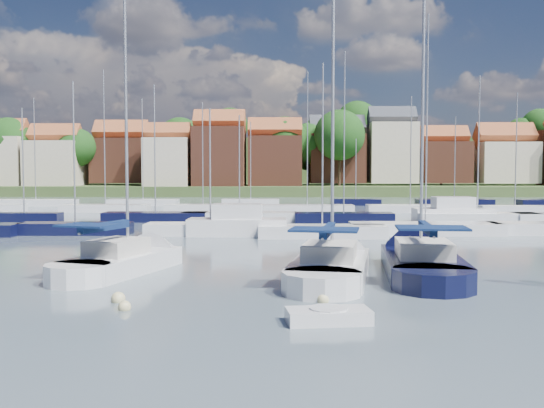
{
  "coord_description": "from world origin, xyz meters",
  "views": [
    {
      "loc": [
        -2.38,
        -22.97,
        4.6
      ],
      "look_at": [
        -2.78,
        14.0,
        2.57
      ],
      "focal_mm": 40.0,
      "sensor_mm": 36.0,
      "label": 1
    }
  ],
  "objects": [
    {
      "name": "far_shore_town",
      "position": [
        2.23,
        132.67,
        4.61
      ],
      "size": [
        212.46,
        90.0,
        22.27
      ],
      "color": "#45582C",
      "rests_on": "ground"
    },
    {
      "name": "sailboat_centre",
      "position": [
        0.12,
        4.34,
        0.35
      ],
      "size": [
        5.02,
        11.85,
        15.62
      ],
      "rotation": [
        0.0,
        0.0,
        1.39
      ],
      "color": "silver",
      "rests_on": "ground"
    },
    {
      "name": "tender",
      "position": [
        -0.87,
        -4.86,
        0.21
      ],
      "size": [
        2.65,
        1.5,
        0.54
      ],
      "rotation": [
        0.0,
        0.0,
        0.13
      ],
      "color": "silver",
      "rests_on": "ground"
    },
    {
      "name": "ground",
      "position": [
        0.0,
        40.0,
        0.0
      ],
      "size": [
        260.0,
        260.0,
        0.0
      ],
      "primitive_type": "plane",
      "color": "#4B5B65",
      "rests_on": "ground"
    },
    {
      "name": "buoy_d",
      "position": [
        -0.82,
        -2.02,
        0.0
      ],
      "size": [
        0.44,
        0.44,
        0.44
      ],
      "primitive_type": "sphere",
      "color": "beige",
      "rests_on": "ground"
    },
    {
      "name": "buoy_e",
      "position": [
        1.33,
        6.46,
        0.0
      ],
      "size": [
        0.42,
        0.42,
        0.42
      ],
      "primitive_type": "sphere",
      "color": "#D85914",
      "rests_on": "ground"
    },
    {
      "name": "buoy_b",
      "position": [
        -7.48,
        -3.24,
        0.0
      ],
      "size": [
        0.43,
        0.43,
        0.43
      ],
      "primitive_type": "sphere",
      "color": "beige",
      "rests_on": "ground"
    },
    {
      "name": "marina_field",
      "position": [
        1.91,
        35.15,
        0.43
      ],
      "size": [
        79.62,
        41.41,
        15.93
      ],
      "color": "silver",
      "rests_on": "ground"
    },
    {
      "name": "sailboat_navy",
      "position": [
        4.21,
        5.47,
        0.35
      ],
      "size": [
        4.63,
        12.5,
        16.89
      ],
      "rotation": [
        0.0,
        0.0,
        1.45
      ],
      "color": "black",
      "rests_on": "ground"
    },
    {
      "name": "sailboat_left",
      "position": [
        -9.13,
        5.26,
        0.36
      ],
      "size": [
        5.79,
        10.44,
        13.82
      ],
      "rotation": [
        0.0,
        0.0,
        1.24
      ],
      "color": "silver",
      "rests_on": "ground"
    },
    {
      "name": "buoy_c",
      "position": [
        -8.02,
        -2.0,
        0.0
      ],
      "size": [
        0.51,
        0.51,
        0.51
      ],
      "primitive_type": "sphere",
      "color": "beige",
      "rests_on": "ground"
    }
  ]
}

